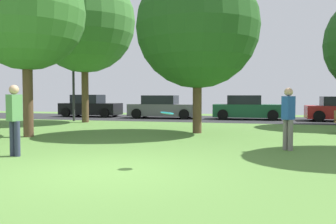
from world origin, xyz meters
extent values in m
plane|color=#547F38|center=(0.00, 0.00, 0.00)|extent=(44.00, 44.00, 0.00)
cube|color=#28282B|center=(0.00, 16.00, 0.00)|extent=(44.00, 6.40, 0.01)
cylinder|color=brown|center=(-6.49, 11.43, 1.77)|extent=(0.38, 0.38, 3.54)
sphere|color=#38702D|center=(-6.49, 11.43, 5.55)|extent=(5.60, 5.60, 5.60)
cylinder|color=brown|center=(0.51, 7.48, 1.43)|extent=(0.36, 0.36, 2.87)
sphere|color=#23511E|center=(0.51, 7.48, 4.21)|extent=(4.86, 4.86, 4.86)
cylinder|color=brown|center=(-5.20, 4.65, 1.56)|extent=(0.35, 0.35, 3.13)
sphere|color=#38702D|center=(-5.20, 4.65, 4.49)|extent=(4.17, 4.17, 4.17)
cylinder|color=slate|center=(3.75, 3.64, 0.42)|extent=(0.14, 0.14, 0.85)
cylinder|color=slate|center=(3.63, 3.74, 0.42)|extent=(0.14, 0.14, 0.85)
cube|color=#23519E|center=(3.69, 3.69, 1.16)|extent=(0.38, 0.39, 0.64)
sphere|color=tan|center=(3.69, 3.69, 1.60)|extent=(0.23, 0.23, 0.23)
cylinder|color=#2D334C|center=(-2.99, 1.02, 0.44)|extent=(0.14, 0.14, 0.87)
cylinder|color=#2D334C|center=(-2.84, 0.99, 0.44)|extent=(0.14, 0.14, 0.87)
cube|color=#51894C|center=(-2.92, 1.00, 1.20)|extent=(0.28, 0.36, 0.65)
sphere|color=tan|center=(-2.92, 1.00, 1.65)|extent=(0.24, 0.24, 0.24)
cylinder|color=#2DB2E0|center=(1.07, 0.65, 1.14)|extent=(0.37, 0.37, 0.07)
cube|color=black|center=(-8.63, 16.28, 0.55)|extent=(4.16, 1.73, 0.80)
cube|color=black|center=(-8.83, 16.28, 1.24)|extent=(2.00, 1.52, 0.59)
cylinder|color=black|center=(-7.17, 17.14, 0.32)|extent=(0.64, 0.22, 0.64)
cylinder|color=black|center=(-7.17, 15.41, 0.32)|extent=(0.64, 0.22, 0.64)
cylinder|color=black|center=(-10.08, 17.14, 0.32)|extent=(0.64, 0.22, 0.64)
cylinder|color=black|center=(-10.08, 15.41, 0.32)|extent=(0.64, 0.22, 0.64)
cube|color=slate|center=(-3.22, 15.96, 0.54)|extent=(4.49, 1.77, 0.78)
cube|color=black|center=(-3.44, 15.96, 1.21)|extent=(2.15, 1.56, 0.57)
cylinder|color=black|center=(-1.65, 16.85, 0.32)|extent=(0.64, 0.22, 0.64)
cylinder|color=black|center=(-1.65, 15.08, 0.32)|extent=(0.64, 0.22, 0.64)
cylinder|color=black|center=(-4.79, 16.85, 0.32)|extent=(0.64, 0.22, 0.64)
cylinder|color=black|center=(-4.79, 15.08, 0.32)|extent=(0.64, 0.22, 0.64)
cube|color=#195633|center=(2.19, 16.18, 0.55)|extent=(4.20, 1.79, 0.79)
cube|color=black|center=(1.98, 16.18, 1.22)|extent=(2.02, 1.58, 0.56)
cylinder|color=black|center=(3.66, 17.08, 0.32)|extent=(0.64, 0.22, 0.64)
cylinder|color=black|center=(3.66, 15.29, 0.32)|extent=(0.64, 0.22, 0.64)
cylinder|color=black|center=(0.72, 17.08, 0.32)|extent=(0.64, 0.22, 0.64)
cylinder|color=black|center=(0.72, 15.29, 0.32)|extent=(0.64, 0.22, 0.64)
cylinder|color=black|center=(6.16, 16.83, 0.32)|extent=(0.64, 0.22, 0.64)
cylinder|color=black|center=(6.16, 15.06, 0.32)|extent=(0.64, 0.22, 0.64)
cylinder|color=#2D2D33|center=(-7.64, 12.20, 2.25)|extent=(0.14, 0.14, 4.50)
camera|label=1|loc=(2.96, -6.48, 1.51)|focal=37.95mm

